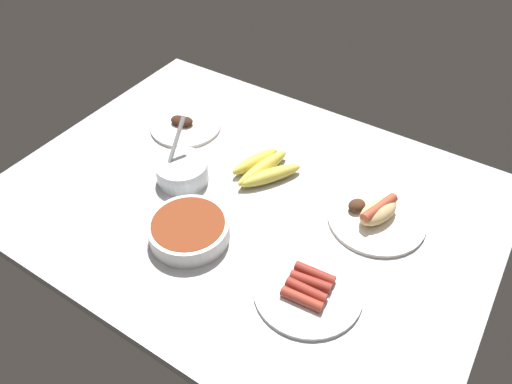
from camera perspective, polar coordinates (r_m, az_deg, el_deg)
The scene contains 7 objects.
ground_plane at distance 122.80cm, azimuth -1.03°, elevation -1.02°, with size 120.00×90.00×3.00cm, color #B2B2B7.
banana_bunch at distance 126.63cm, azimuth 0.86°, elevation 2.79°, with size 16.50×18.80×3.95cm.
plate_hotdog_assembled at distance 118.38cm, azimuth 14.03°, elevation -2.67°, with size 23.36×23.36×5.61cm.
bowl_chili at distance 111.72cm, azimuth -7.95°, elevation -4.39°, with size 18.75×18.75×4.70cm.
plate_sausages at distance 103.24cm, azimuth 6.17°, elevation -11.35°, with size 23.13×23.13×3.18cm.
plate_grilled_meat at distance 145.07cm, azimuth -8.38°, elevation 7.85°, with size 20.84×20.84×3.26cm.
bowl_coleslaw at distance 125.96cm, azimuth -8.75°, elevation 2.58°, with size 13.54×14.02×14.87cm.
Camera 1 is at (-48.59, 71.72, 85.55)cm, focal length 33.80 mm.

